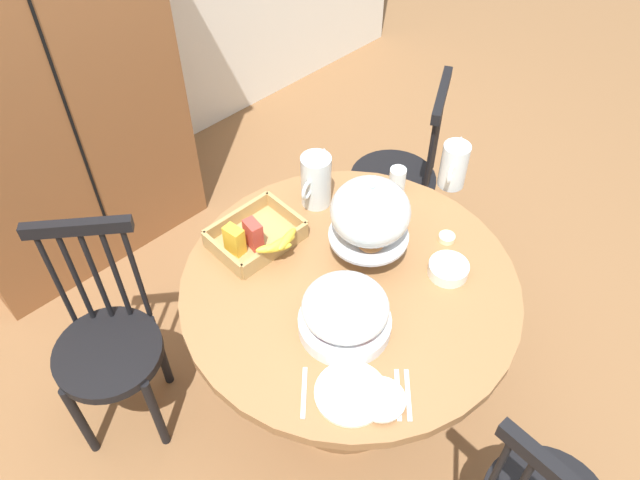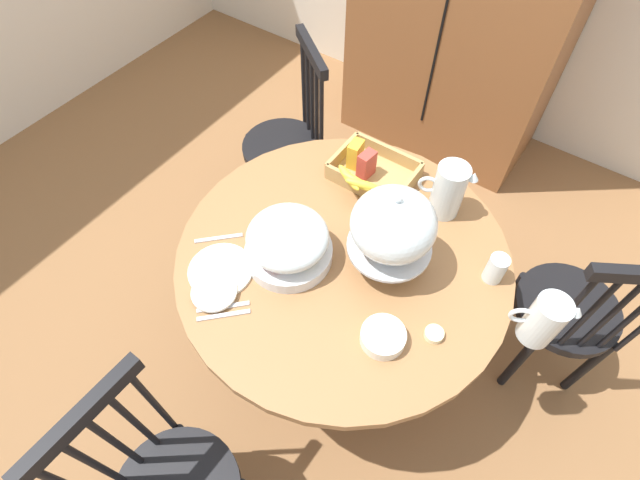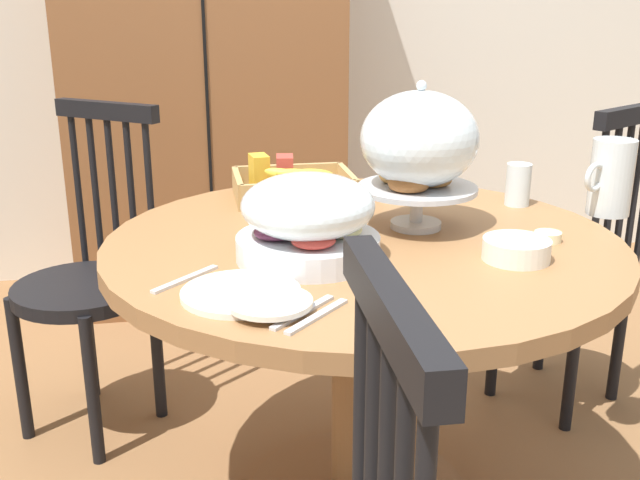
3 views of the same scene
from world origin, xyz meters
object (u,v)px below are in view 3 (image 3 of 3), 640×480
Objects in this scene: milk_pitcher at (401,159)px; cereal_bowl at (516,250)px; windsor_chair_by_cabinet at (89,286)px; drinking_glass at (518,185)px; windsor_chair_near_window at (571,270)px; fruit_platter_covered at (308,219)px; wooden_armoire at (204,68)px; orange_juice_pitcher at (611,180)px; china_plate_large at (241,293)px; china_plate_small at (270,302)px; dining_table at (362,326)px; pastry_stand_with_dome at (419,145)px; cereal_basket at (290,185)px; butter_dish at (548,237)px.

cereal_bowl is at bearing -81.73° from milk_pitcher.
windsor_chair_by_cabinet reaches higher than drinking_glass.
fruit_platter_covered is at bearing -148.95° from windsor_chair_near_window.
orange_juice_pitcher is at bearing -57.88° from wooden_armoire.
china_plate_large is at bearing -90.06° from wooden_armoire.
windsor_chair_near_window and windsor_chair_by_cabinet have the same top height.
milk_pitcher is (0.34, 0.49, 0.01)m from fruit_platter_covered.
wooden_armoire is 13.07× the size of china_plate_small.
windsor_chair_near_window is at bearing 36.68° from drinking_glass.
pastry_stand_with_dome reaches higher than dining_table.
windsor_chair_by_cabinet is 2.83× the size of pastry_stand_with_dome.
wooden_armoire reaches higher than cereal_basket.
wooden_armoire is 1.90m from cereal_bowl.
pastry_stand_with_dome reaches higher than china_plate_large.
windsor_chair_by_cabinet is 0.69m from cereal_basket.
orange_juice_pitcher reaches higher than cereal_bowl.
drinking_glass is at bearing -14.70° from cereal_basket.
cereal_basket reaches higher than butter_dish.
china_plate_small reaches higher than dining_table.
wooden_armoire is 1.67m from windsor_chair_near_window.
dining_table is at bearing -172.78° from orange_juice_pitcher.
windsor_chair_by_cabinet is 5.15× the size of orange_juice_pitcher.
cereal_basket is 0.75m from china_plate_small.
milk_pitcher is at bearing 53.86° from china_plate_large.
butter_dish reaches higher than china_plate_large.
pastry_stand_with_dome is 5.73× the size of butter_dish.
cereal_basket is 2.26× the size of cereal_bowl.
butter_dish is at bearing -101.68° from drinking_glass.
dining_table is 0.36m from fruit_platter_covered.
china_plate_small is 1.07× the size of cereal_bowl.
butter_dish is at bearing -66.46° from milk_pitcher.
orange_juice_pitcher is at bearing 35.97° from butter_dish.
pastry_stand_with_dome is (0.14, 0.05, 0.42)m from dining_table.
windsor_chair_by_cabinet is 4.52× the size of milk_pitcher.
china_plate_large is (-0.15, -0.18, -0.08)m from fruit_platter_covered.
dining_table is 0.52m from china_plate_small.
drinking_glass is at bearing -61.32° from wooden_armoire.
cereal_bowl is at bearing -72.23° from wooden_armoire.
orange_juice_pitcher reaches higher than dining_table.
china_plate_small is at bearing -153.01° from orange_juice_pitcher.
cereal_basket is at bearing -176.32° from milk_pitcher.
milk_pitcher is (0.05, 0.32, -0.10)m from pastry_stand_with_dome.
butter_dish is (0.12, 0.10, -0.01)m from cereal_bowl.
wooden_armoire is 8.91× the size of china_plate_large.
milk_pitcher is at bearing 59.22° from china_plate_small.
pastry_stand_with_dome is 3.13× the size of drinking_glass.
drinking_glass is at bearing -17.03° from windsor_chair_by_cabinet.
wooden_armoire reaches higher than cereal_bowl.
drinking_glass is (0.76, 0.50, 0.05)m from china_plate_large.
butter_dish is at bearing 16.06° from china_plate_large.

